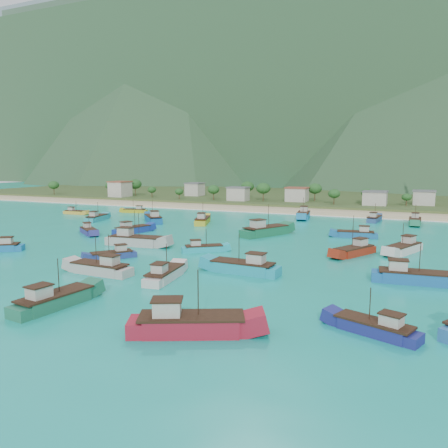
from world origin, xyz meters
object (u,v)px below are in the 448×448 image
at_px(boat_10, 135,211).
at_px(boat_12, 153,219).
at_px(boat_0, 101,269).
at_px(boat_22, 54,301).
at_px(boat_5, 203,221).
at_px(boat_28, 415,222).
at_px(boat_7, 374,219).
at_px(boat_24, 113,256).
at_px(boat_29, 244,268).
at_px(boat_17, 89,231).
at_px(boat_23, 203,249).
at_px(boat_3, 265,231).
at_px(boat_1, 412,278).
at_px(boat_2, 354,251).
at_px(boat_16, 135,241).
at_px(boat_27, 75,213).
at_px(boat_6, 303,215).
at_px(boat_25, 97,218).
at_px(boat_9, 165,275).
at_px(boat_19, 356,235).
at_px(boat_4, 189,325).
at_px(boat_11, 132,230).
at_px(boat_21, 375,329).
at_px(boat_8, 404,249).

xyz_separation_m(boat_10, boat_12, (20.35, -19.18, 0.38)).
bearing_deg(boat_0, boat_22, -158.19).
xyz_separation_m(boat_5, boat_28, (58.89, 24.64, -0.08)).
xyz_separation_m(boat_5, boat_12, (-15.69, -2.90, 0.07)).
distance_m(boat_7, boat_24, 87.09).
distance_m(boat_24, boat_29, 27.42).
bearing_deg(boat_28, boat_17, 34.51).
relative_size(boat_5, boat_17, 1.33).
distance_m(boat_12, boat_23, 48.56).
relative_size(boat_3, boat_23, 1.69).
xyz_separation_m(boat_1, boat_5, (-58.99, 45.44, 0.00)).
bearing_deg(boat_2, boat_28, -74.80).
distance_m(boat_10, boat_16, 65.56).
bearing_deg(boat_27, boat_3, 76.64).
height_order(boat_6, boat_25, boat_6).
height_order(boat_9, boat_29, boat_29).
xyz_separation_m(boat_7, boat_29, (-14.11, -76.85, 0.20)).
distance_m(boat_1, boat_2, 20.70).
height_order(boat_22, boat_23, boat_22).
xyz_separation_m(boat_6, boat_27, (-77.74, -21.87, -0.41)).
height_order(boat_0, boat_12, boat_12).
height_order(boat_3, boat_22, boat_3).
xyz_separation_m(boat_12, boat_19, (61.44, -3.40, -0.26)).
distance_m(boat_12, boat_29, 68.00).
bearing_deg(boat_4, boat_12, -169.82).
relative_size(boat_2, boat_25, 0.99).
relative_size(boat_10, boat_25, 0.82).
distance_m(boat_11, boat_23, 31.33).
bearing_deg(boat_29, boat_12, 48.66).
xyz_separation_m(boat_19, boat_21, (9.85, -62.83, -0.07)).
distance_m(boat_1, boat_7, 72.92).
height_order(boat_3, boat_27, boat_3).
relative_size(boat_1, boat_5, 0.98).
xyz_separation_m(boat_10, boat_24, (41.66, -66.31, 0.01)).
height_order(boat_19, boat_28, boat_28).
bearing_deg(boat_5, boat_28, 4.32).
relative_size(boat_4, boat_27, 1.52).
relative_size(boat_4, boat_19, 1.29).
bearing_deg(boat_9, boat_6, 81.35).
xyz_separation_m(boat_22, boat_27, (-70.01, 80.00, -0.28)).
bearing_deg(boat_0, boat_9, -81.84).
relative_size(boat_2, boat_6, 0.85).
bearing_deg(boat_11, boat_6, 71.88).
bearing_deg(boat_25, boat_17, -66.90).
distance_m(boat_0, boat_21, 45.09).
bearing_deg(boat_22, boat_8, 60.71).
xyz_separation_m(boat_19, boat_24, (-40.13, -43.74, -0.12)).
height_order(boat_24, boat_27, boat_24).
xyz_separation_m(boat_0, boat_29, (21.70, 10.14, 0.08)).
bearing_deg(boat_3, boat_23, -74.99).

